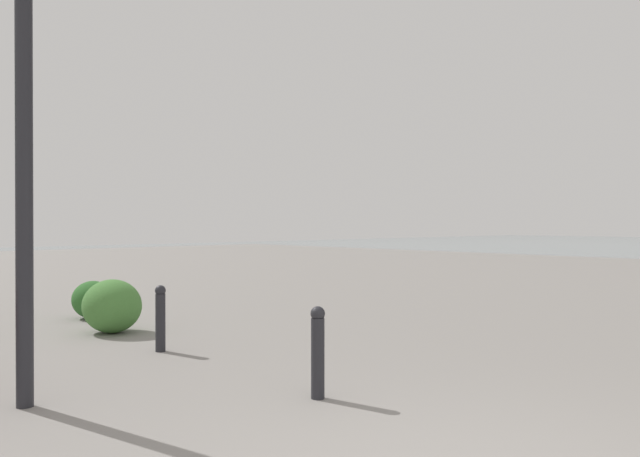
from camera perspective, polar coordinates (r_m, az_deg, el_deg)
The scene contains 5 objects.
lamppost at distance 5.89m, azimuth -25.63°, elevation 11.64°, with size 0.98×0.28×4.05m.
bollard_near at distance 5.57m, azimuth -0.21°, elevation -11.17°, with size 0.13×0.13×0.82m.
bollard_mid at distance 7.80m, azimuth -14.49°, elevation -7.89°, with size 0.13×0.13×0.80m.
shrub_low at distance 9.32m, azimuth -18.62°, elevation -6.79°, with size 0.89×0.80×0.76m.
shrub_round at distance 10.83m, azimuth -20.20°, elevation -6.17°, with size 0.72×0.65×0.61m.
Camera 1 is at (-1.79, 2.94, 1.55)m, focal length 34.73 mm.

